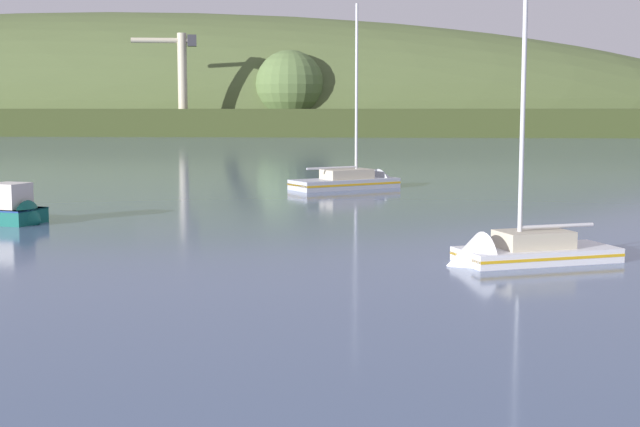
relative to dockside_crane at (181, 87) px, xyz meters
The scene contains 5 objects.
far_shoreline_hill 42.23m from the dockside_crane, 124.84° to the left, with size 418.30×88.31×56.70m.
dockside_crane is the anchor object (origin of this frame).
sailboat_near_mooring 154.88m from the dockside_crane, 75.72° to the right, with size 7.66×4.74×12.42m.
sailboat_midwater_white 121.38m from the dockside_crane, 74.35° to the right, with size 9.44×7.31×15.27m.
fishing_boat_moored 138.56m from the dockside_crane, 84.59° to the right, with size 6.47×4.30×3.90m.
Camera 1 is at (1.70, -10.10, 6.24)m, focal length 51.29 mm.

